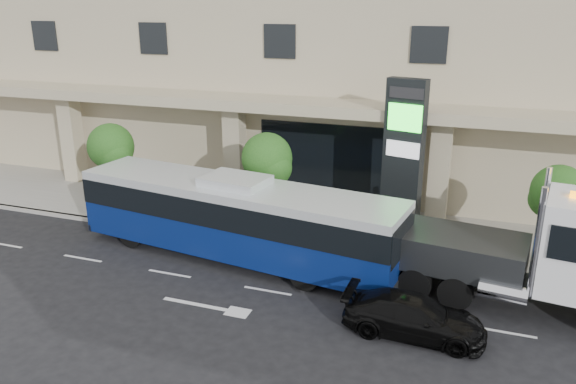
% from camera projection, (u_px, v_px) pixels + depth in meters
% --- Properties ---
extents(ground, '(120.00, 120.00, 0.00)m').
position_uv_depth(ground, '(282.00, 273.00, 21.37)').
color(ground, black).
rests_on(ground, ground).
extents(sidewalk, '(120.00, 6.00, 0.15)m').
position_uv_depth(sidewalk, '(319.00, 225.00, 25.81)').
color(sidewalk, gray).
rests_on(sidewalk, ground).
extents(curb, '(120.00, 0.30, 0.15)m').
position_uv_depth(curb, '(299.00, 250.00, 23.13)').
color(curb, gray).
rests_on(curb, ground).
extents(tree_left, '(2.27, 2.20, 4.22)m').
position_uv_depth(tree_left, '(111.00, 150.00, 26.73)').
color(tree_left, '#422B19').
rests_on(tree_left, sidewalk).
extents(tree_mid, '(2.28, 2.20, 4.38)m').
position_uv_depth(tree_mid, '(267.00, 162.00, 24.15)').
color(tree_mid, '#422B19').
rests_on(tree_mid, sidewalk).
extents(tree_right, '(2.10, 2.00, 4.04)m').
position_uv_depth(tree_right, '(559.00, 196.00, 20.59)').
color(tree_right, '#422B19').
rests_on(tree_right, sidewalk).
extents(city_bus, '(13.70, 4.62, 3.41)m').
position_uv_depth(city_bus, '(236.00, 217.00, 22.14)').
color(city_bus, black).
rests_on(city_bus, ground).
extents(tow_truck, '(10.27, 3.64, 4.65)m').
position_uv_depth(tow_truck, '(544.00, 258.00, 18.15)').
color(tow_truck, '#2D3033').
rests_on(tow_truck, ground).
extents(black_sedan, '(4.39, 1.87, 1.26)m').
position_uv_depth(black_sedan, '(414.00, 316.00, 17.22)').
color(black_sedan, black).
rests_on(black_sedan, ground).
extents(signage_pylon, '(1.76, 0.99, 6.71)m').
position_uv_depth(signage_pylon, '(403.00, 157.00, 23.80)').
color(signage_pylon, black).
rests_on(signage_pylon, sidewalk).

